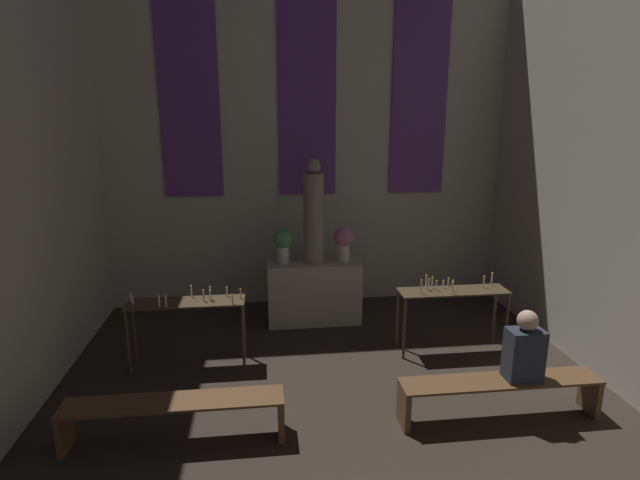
% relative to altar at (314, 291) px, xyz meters
% --- Properties ---
extents(wall_back, '(6.64, 0.16, 5.74)m').
position_rel_altar_xyz_m(wall_back, '(0.00, 0.94, 2.43)').
color(wall_back, '#B2AD9E').
rests_on(wall_back, ground_plane).
extents(altar, '(1.40, 0.58, 0.95)m').
position_rel_altar_xyz_m(altar, '(0.00, 0.00, 0.00)').
color(altar, '#ADA38E').
rests_on(altar, ground_plane).
extents(statue, '(0.30, 0.30, 1.54)m').
position_rel_altar_xyz_m(statue, '(0.00, 0.00, 1.19)').
color(statue, gray).
rests_on(statue, altar).
extents(flower_vase_left, '(0.30, 0.30, 0.53)m').
position_rel_altar_xyz_m(flower_vase_left, '(-0.45, 0.00, 0.79)').
color(flower_vase_left, beige).
rests_on(flower_vase_left, altar).
extents(flower_vase_right, '(0.30, 0.30, 0.53)m').
position_rel_altar_xyz_m(flower_vase_right, '(0.45, 0.00, 0.79)').
color(flower_vase_right, beige).
rests_on(flower_vase_right, altar).
extents(candle_rack_left, '(1.44, 0.39, 1.03)m').
position_rel_altar_xyz_m(candle_rack_left, '(-1.71, -1.21, 0.26)').
color(candle_rack_left, '#473823').
rests_on(candle_rack_left, ground_plane).
extents(candle_rack_right, '(1.44, 0.39, 1.06)m').
position_rel_altar_xyz_m(candle_rack_right, '(1.71, -1.20, 0.26)').
color(candle_rack_right, '#473823').
rests_on(candle_rack_right, ground_plane).
extents(pew_back_left, '(2.09, 0.36, 0.44)m').
position_rel_altar_xyz_m(pew_back_left, '(-1.64, -2.77, -0.14)').
color(pew_back_left, brown).
rests_on(pew_back_left, ground_plane).
extents(pew_back_right, '(2.09, 0.36, 0.44)m').
position_rel_altar_xyz_m(pew_back_right, '(1.64, -2.77, -0.14)').
color(pew_back_right, brown).
rests_on(pew_back_right, ground_plane).
extents(person_seated, '(0.36, 0.24, 0.75)m').
position_rel_altar_xyz_m(person_seated, '(1.86, -2.77, 0.30)').
color(person_seated, '#282D38').
rests_on(person_seated, pew_back_right).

